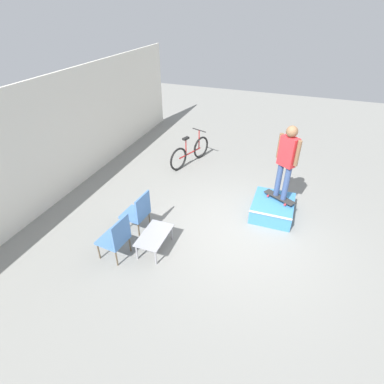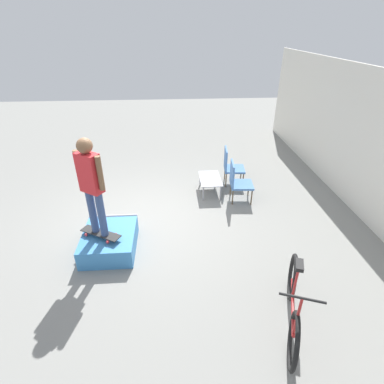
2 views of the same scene
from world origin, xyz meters
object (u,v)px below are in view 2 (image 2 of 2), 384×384
object	(u,v)px
skateboard_on_ramp	(101,233)
bicycle	(293,304)
skate_ramp_box	(110,241)
coffee_table	(210,180)
patio_chair_left	(231,165)
person_skater	(91,181)
patio_chair_right	(238,180)

from	to	relation	value
skateboard_on_ramp	bicycle	xyz separation A→B (m)	(1.71, 2.91, -0.07)
skate_ramp_box	skateboard_on_ramp	xyz separation A→B (m)	(0.11, -0.11, 0.27)
skate_ramp_box	coffee_table	bearing A→B (deg)	133.95
patio_chair_left	bicycle	xyz separation A→B (m)	(4.33, 0.07, -0.14)
person_skater	bicycle	size ratio (longest dim) A/B	1.03
person_skater	patio_chair_left	xyz separation A→B (m)	(-2.62, 2.84, -0.99)
coffee_table	patio_chair_right	bearing A→B (deg)	53.68
person_skater	coffee_table	size ratio (longest dim) A/B	1.99
patio_chair_left	patio_chair_right	bearing A→B (deg)	-174.55
skateboard_on_ramp	person_skater	size ratio (longest dim) A/B	0.44
patio_chair_left	patio_chair_right	size ratio (longest dim) A/B	1.00
skate_ramp_box	person_skater	xyz separation A→B (m)	(0.11, -0.11, 1.32)
skate_ramp_box	person_skater	size ratio (longest dim) A/B	0.65
coffee_table	patio_chair_left	xyz separation A→B (m)	(-0.45, 0.59, 0.18)
patio_chair_right	bicycle	bearing A→B (deg)	-174.45
patio_chair_right	person_skater	bearing A→B (deg)	125.85
coffee_table	patio_chair_right	distance (m)	0.75
skateboard_on_ramp	skate_ramp_box	bearing A→B (deg)	74.81
skateboard_on_ramp	coffee_table	bearing A→B (deg)	73.32
skateboard_on_ramp	person_skater	bearing A→B (deg)	-46.66
skate_ramp_box	bicycle	xyz separation A→B (m)	(1.82, 2.80, 0.19)
patio_chair_left	bicycle	size ratio (longest dim) A/B	0.56
skateboard_on_ramp	bicycle	size ratio (longest dim) A/B	0.45
coffee_table	bicycle	bearing A→B (deg)	9.67
skate_ramp_box	coffee_table	xyz separation A→B (m)	(-2.06, 2.14, 0.16)
patio_chair_left	patio_chair_right	distance (m)	0.88
skateboard_on_ramp	coffee_table	world-z (taller)	skateboard_on_ramp
patio_chair_right	skate_ramp_box	bearing A→B (deg)	125.19
person_skater	bicycle	bearing A→B (deg)	3.74
coffee_table	bicycle	distance (m)	3.93
skateboard_on_ramp	coffee_table	xyz separation A→B (m)	(-2.17, 2.25, -0.11)
patio_chair_left	bicycle	distance (m)	4.33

